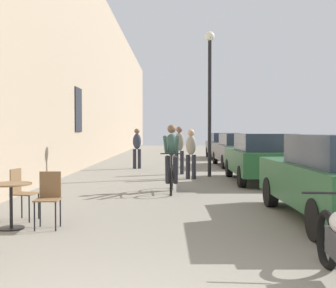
{
  "coord_description": "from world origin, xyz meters",
  "views": [
    {
      "loc": [
        0.5,
        -2.92,
        1.53
      ],
      "look_at": [
        0.26,
        14.99,
        1.01
      ],
      "focal_mm": 45.94,
      "sensor_mm": 36.0,
      "label": 1
    }
  ],
  "objects_px": {
    "street_lamp": "(210,85)",
    "parked_car_second": "(261,157)",
    "cafe_chair_mid_toward_wall": "(21,190)",
    "parked_car_fourth": "(224,145)",
    "cafe_table_mid": "(11,196)",
    "pedestrian_mid": "(179,147)",
    "cyclist_on_bicycle": "(172,160)",
    "pedestrian_near": "(191,151)",
    "parked_car_third": "(237,149)",
    "cafe_chair_mid_toward_street": "(49,195)",
    "pedestrian_far": "(137,146)"
  },
  "relations": [
    {
      "from": "cafe_chair_mid_toward_wall",
      "to": "parked_car_fourth",
      "type": "height_order",
      "value": "parked_car_fourth"
    },
    {
      "from": "cafe_chair_mid_toward_street",
      "to": "cyclist_on_bicycle",
      "type": "relative_size",
      "value": 0.51
    },
    {
      "from": "street_lamp",
      "to": "cafe_chair_mid_toward_street",
      "type": "bearing_deg",
      "value": -112.36
    },
    {
      "from": "cafe_table_mid",
      "to": "parked_car_fourth",
      "type": "distance_m",
      "value": 18.6
    },
    {
      "from": "pedestrian_mid",
      "to": "parked_car_fourth",
      "type": "bearing_deg",
      "value": 73.83
    },
    {
      "from": "pedestrian_near",
      "to": "cafe_table_mid",
      "type": "bearing_deg",
      "value": -113.52
    },
    {
      "from": "cafe_chair_mid_toward_wall",
      "to": "cafe_chair_mid_toward_street",
      "type": "bearing_deg",
      "value": -41.98
    },
    {
      "from": "cafe_chair_mid_toward_wall",
      "to": "street_lamp",
      "type": "bearing_deg",
      "value": 61.86
    },
    {
      "from": "street_lamp",
      "to": "parked_car_second",
      "type": "xyz_separation_m",
      "value": [
        1.44,
        -1.51,
        -2.35
      ]
    },
    {
      "from": "parked_car_second",
      "to": "parked_car_third",
      "type": "height_order",
      "value": "parked_car_second"
    },
    {
      "from": "cafe_chair_mid_toward_street",
      "to": "parked_car_second",
      "type": "xyz_separation_m",
      "value": [
        4.64,
        6.28,
        0.24
      ]
    },
    {
      "from": "parked_car_fourth",
      "to": "cafe_table_mid",
      "type": "bearing_deg",
      "value": -106.9
    },
    {
      "from": "cafe_chair_mid_toward_wall",
      "to": "pedestrian_mid",
      "type": "bearing_deg",
      "value": 70.5
    },
    {
      "from": "pedestrian_far",
      "to": "parked_car_second",
      "type": "bearing_deg",
      "value": -48.04
    },
    {
      "from": "cafe_chair_mid_toward_wall",
      "to": "cyclist_on_bicycle",
      "type": "bearing_deg",
      "value": 54.15
    },
    {
      "from": "cafe_table_mid",
      "to": "pedestrian_far",
      "type": "distance_m",
      "value": 11.05
    },
    {
      "from": "cafe_table_mid",
      "to": "pedestrian_mid",
      "type": "xyz_separation_m",
      "value": [
        2.76,
        8.67,
        0.45
      ]
    },
    {
      "from": "pedestrian_mid",
      "to": "pedestrian_far",
      "type": "height_order",
      "value": "pedestrian_mid"
    },
    {
      "from": "pedestrian_mid",
      "to": "pedestrian_near",
      "type": "bearing_deg",
      "value": -76.61
    },
    {
      "from": "pedestrian_mid",
      "to": "parked_car_second",
      "type": "bearing_deg",
      "value": -43.33
    },
    {
      "from": "pedestrian_mid",
      "to": "parked_car_third",
      "type": "relative_size",
      "value": 0.41
    },
    {
      "from": "pedestrian_mid",
      "to": "pedestrian_far",
      "type": "distance_m",
      "value": 2.89
    },
    {
      "from": "cyclist_on_bicycle",
      "to": "parked_car_third",
      "type": "height_order",
      "value": "cyclist_on_bicycle"
    },
    {
      "from": "cafe_chair_mid_toward_wall",
      "to": "parked_car_fourth",
      "type": "distance_m",
      "value": 17.99
    },
    {
      "from": "cafe_table_mid",
      "to": "cyclist_on_bicycle",
      "type": "xyz_separation_m",
      "value": [
        2.51,
        4.23,
        0.29
      ]
    },
    {
      "from": "cyclist_on_bicycle",
      "to": "parked_car_fourth",
      "type": "height_order",
      "value": "cyclist_on_bicycle"
    },
    {
      "from": "pedestrian_mid",
      "to": "cyclist_on_bicycle",
      "type": "bearing_deg",
      "value": -93.28
    },
    {
      "from": "pedestrian_far",
      "to": "parked_car_third",
      "type": "relative_size",
      "value": 0.4
    },
    {
      "from": "cafe_chair_mid_toward_wall",
      "to": "parked_car_fourth",
      "type": "bearing_deg",
      "value": 72.26
    },
    {
      "from": "parked_car_fourth",
      "to": "cyclist_on_bicycle",
      "type": "bearing_deg",
      "value": -102.07
    },
    {
      "from": "pedestrian_near",
      "to": "cafe_chair_mid_toward_wall",
      "type": "bearing_deg",
      "value": -116.15
    },
    {
      "from": "pedestrian_mid",
      "to": "street_lamp",
      "type": "height_order",
      "value": "street_lamp"
    },
    {
      "from": "pedestrian_far",
      "to": "parked_car_fourth",
      "type": "distance_m",
      "value": 8.08
    },
    {
      "from": "cafe_chair_mid_toward_street",
      "to": "cafe_chair_mid_toward_wall",
      "type": "xyz_separation_m",
      "value": [
        -0.65,
        0.58,
        0.0
      ]
    },
    {
      "from": "pedestrian_mid",
      "to": "parked_car_third",
      "type": "bearing_deg",
      "value": 53.21
    },
    {
      "from": "cafe_chair_mid_toward_wall",
      "to": "parked_car_third",
      "type": "bearing_deg",
      "value": 64.7
    },
    {
      "from": "cafe_chair_mid_toward_street",
      "to": "parked_car_third",
      "type": "bearing_deg",
      "value": 68.4
    },
    {
      "from": "cafe_chair_mid_toward_street",
      "to": "cafe_chair_mid_toward_wall",
      "type": "relative_size",
      "value": 1.0
    },
    {
      "from": "cafe_chair_mid_toward_street",
      "to": "cafe_chair_mid_toward_wall",
      "type": "height_order",
      "value": "same"
    },
    {
      "from": "street_lamp",
      "to": "parked_car_second",
      "type": "height_order",
      "value": "street_lamp"
    },
    {
      "from": "parked_car_third",
      "to": "cyclist_on_bicycle",
      "type": "bearing_deg",
      "value": -109.78
    },
    {
      "from": "cyclist_on_bicycle",
      "to": "street_lamp",
      "type": "xyz_separation_m",
      "value": [
        1.27,
        3.63,
        2.3
      ]
    },
    {
      "from": "cafe_table_mid",
      "to": "cafe_chair_mid_toward_street",
      "type": "xyz_separation_m",
      "value": [
        0.57,
        0.08,
        -0.0
      ]
    },
    {
      "from": "parked_car_third",
      "to": "street_lamp",
      "type": "bearing_deg",
      "value": -110.19
    },
    {
      "from": "pedestrian_mid",
      "to": "parked_car_third",
      "type": "xyz_separation_m",
      "value": [
        2.58,
        3.45,
        -0.22
      ]
    },
    {
      "from": "cafe_chair_mid_toward_street",
      "to": "street_lamp",
      "type": "height_order",
      "value": "street_lamp"
    },
    {
      "from": "cafe_chair_mid_toward_street",
      "to": "cyclist_on_bicycle",
      "type": "height_order",
      "value": "cyclist_on_bicycle"
    },
    {
      "from": "street_lamp",
      "to": "parked_car_fourth",
      "type": "height_order",
      "value": "street_lamp"
    },
    {
      "from": "pedestrian_mid",
      "to": "parked_car_fourth",
      "type": "distance_m",
      "value": 9.5
    },
    {
      "from": "cafe_chair_mid_toward_wall",
      "to": "cyclist_on_bicycle",
      "type": "relative_size",
      "value": 0.51
    }
  ]
}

